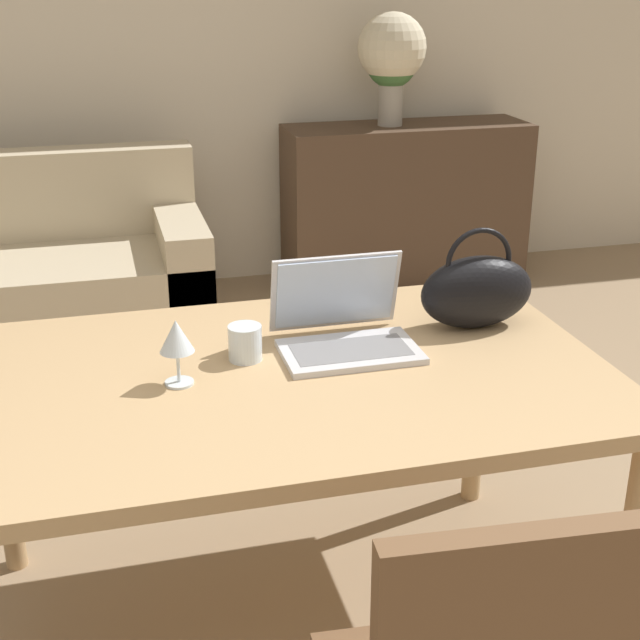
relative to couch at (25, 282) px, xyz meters
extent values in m
cube|color=beige|center=(0.73, 0.67, 1.06)|extent=(10.00, 0.06, 2.70)
cube|color=tan|center=(0.72, -2.12, 0.42)|extent=(1.53, 0.96, 0.04)
cylinder|color=tan|center=(1.43, -2.54, 0.06)|extent=(0.06, 0.06, 0.69)
cylinder|color=tan|center=(0.02, -1.70, 0.06)|extent=(0.06, 0.06, 0.69)
cylinder|color=tan|center=(1.43, -1.70, 0.06)|extent=(0.06, 0.06, 0.69)
cube|color=#C1B293|center=(0.00, -0.05, -0.08)|extent=(1.59, 0.81, 0.42)
cube|color=#C1B293|center=(0.00, 0.26, 0.33)|extent=(1.59, 0.20, 0.40)
cube|color=#C1B293|center=(0.70, -0.05, -0.01)|extent=(0.20, 0.81, 0.56)
cube|color=#4C3828|center=(1.92, 0.36, 0.13)|extent=(1.27, 0.40, 0.84)
cube|color=silver|center=(0.90, -2.07, 0.45)|extent=(0.33, 0.21, 0.02)
cube|color=gray|center=(0.90, -2.07, 0.46)|extent=(0.28, 0.14, 0.00)
cube|color=silver|center=(0.90, -1.93, 0.55)|extent=(0.33, 0.06, 0.21)
cube|color=silver|center=(0.90, -1.94, 0.56)|extent=(0.31, 0.06, 0.19)
cylinder|color=silver|center=(0.65, -2.03, 0.48)|extent=(0.08, 0.08, 0.09)
cylinder|color=silver|center=(0.48, -2.13, 0.44)|extent=(0.07, 0.07, 0.01)
cylinder|color=silver|center=(0.48, -2.13, 0.48)|extent=(0.01, 0.01, 0.07)
cone|color=silver|center=(0.48, -2.13, 0.56)|extent=(0.08, 0.08, 0.08)
ellipsoid|color=black|center=(1.27, -1.98, 0.54)|extent=(0.30, 0.14, 0.19)
torus|color=black|center=(1.27, -1.98, 0.62)|extent=(0.18, 0.01, 0.18)
cylinder|color=#9E998E|center=(1.83, 0.37, 0.68)|extent=(0.13, 0.13, 0.25)
sphere|color=#3D6B38|center=(1.83, 0.37, 0.87)|extent=(0.26, 0.26, 0.26)
sphere|color=beige|center=(1.83, 0.37, 0.94)|extent=(0.34, 0.34, 0.34)
camera|label=1|loc=(0.33, -3.97, 1.33)|focal=50.00mm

